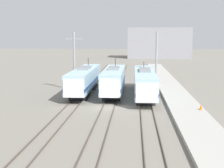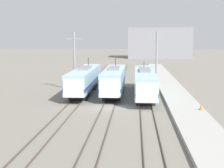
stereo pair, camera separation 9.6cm
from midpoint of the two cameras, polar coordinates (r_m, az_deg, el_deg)
ground_plane at (r=38.34m, az=-0.67°, el=-4.31°), size 400.00×400.00×0.00m
rail_pair_far_left at (r=38.97m, az=-7.42°, el=-4.06°), size 1.51×120.00×0.15m
rail_pair_center at (r=38.32m, az=-0.67°, el=-4.21°), size 1.51×120.00×0.15m
rail_pair_far_right at (r=38.22m, az=6.21°, el=-4.29°), size 1.51×120.00×0.15m
locomotive_far_left at (r=48.03m, az=-5.16°, el=0.79°), size 2.92×18.23×5.16m
locomotive_center at (r=46.85m, az=0.24°, el=0.67°), size 2.91×16.46×5.26m
locomotive_far_right at (r=45.18m, az=5.91°, el=0.29°), size 2.88×18.97×4.75m
catenary_tower_left at (r=50.20m, az=-6.98°, el=4.38°), size 2.69×0.32×9.42m
catenary_tower_right at (r=49.38m, az=8.07°, el=4.29°), size 2.69×0.32×9.42m
platform at (r=38.64m, az=13.03°, el=-4.12°), size 4.00×120.00×0.41m
traffic_cone at (r=36.62m, az=15.88°, el=-4.06°), size 0.38×0.38×0.67m
depot_building at (r=133.78m, az=8.48°, el=7.43°), size 25.79×13.53×12.49m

